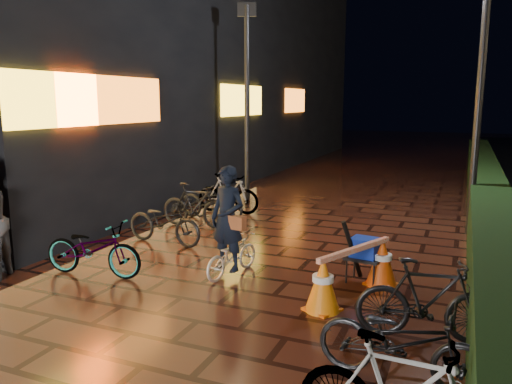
% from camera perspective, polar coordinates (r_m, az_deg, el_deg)
% --- Properties ---
extents(ground, '(80.00, 80.00, 0.00)m').
position_cam_1_polar(ground, '(6.17, -6.73, -14.47)').
color(ground, '#381911').
rests_on(ground, ground).
extents(hedge, '(0.70, 20.00, 1.00)m').
position_cam_1_polar(hedge, '(13.03, 24.66, 0.21)').
color(hedge, black).
rests_on(hedge, ground).
extents(storefront_block, '(12.09, 22.00, 9.00)m').
position_cam_1_polar(storefront_block, '(20.55, -14.66, 15.38)').
color(storefront_block, black).
rests_on(storefront_block, ground).
extents(lamp_post_hedge, '(0.50, 0.17, 5.20)m').
position_cam_1_polar(lamp_post_hedge, '(10.40, 24.25, 10.98)').
color(lamp_post_hedge, black).
rests_on(lamp_post_hedge, ground).
extents(lamp_post_sf, '(0.47, 0.23, 4.99)m').
position_cam_1_polar(lamp_post_sf, '(13.01, -1.02, 11.07)').
color(lamp_post_sf, black).
rests_on(lamp_post_sf, ground).
extents(cyclist, '(0.66, 1.22, 1.66)m').
position_cam_1_polar(cyclist, '(7.42, -3.03, -5.01)').
color(cyclist, white).
rests_on(cyclist, ground).
extents(traffic_barrier, '(1.04, 1.68, 0.70)m').
position_cam_1_polar(traffic_barrier, '(6.83, 11.18, -8.96)').
color(traffic_barrier, orange).
rests_on(traffic_barrier, ground).
extents(cart_assembly, '(0.58, 0.52, 0.94)m').
position_cam_1_polar(cart_assembly, '(7.34, 12.18, -6.48)').
color(cart_assembly, black).
rests_on(cart_assembly, ground).
extents(parked_bikes_storefront, '(1.74, 5.21, 0.92)m').
position_cam_1_polar(parked_bikes_storefront, '(9.92, -8.29, -2.26)').
color(parked_bikes_storefront, black).
rests_on(parked_bikes_storefront, ground).
extents(parked_bikes_hedge, '(1.77, 2.55, 0.92)m').
position_cam_1_polar(parked_bikes_hedge, '(4.93, 17.33, -15.85)').
color(parked_bikes_hedge, black).
rests_on(parked_bikes_hedge, ground).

